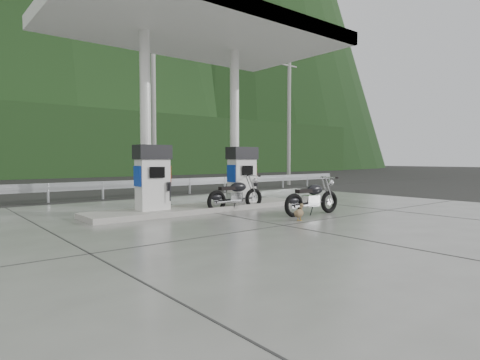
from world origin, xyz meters
TOP-DOWN VIEW (x-y plane):
  - ground at (0.00, 0.00)m, footprint 160.00×160.00m
  - forecourt_apron at (0.00, 0.00)m, footprint 18.00×14.00m
  - pump_island at (0.00, 2.50)m, footprint 7.00×1.40m
  - gas_pump_left at (-1.60, 2.50)m, footprint 0.95×0.55m
  - gas_pump_right at (1.60, 2.50)m, footprint 0.95×0.55m
  - canopy_column_left at (-1.60, 2.90)m, footprint 0.30×0.30m
  - canopy_column_right at (1.60, 2.90)m, footprint 0.30×0.30m
  - canopy_roof at (0.00, 2.50)m, footprint 8.50×5.00m
  - guardrail at (0.00, 8.00)m, footprint 26.00×0.16m
  - road at (0.00, 11.50)m, footprint 60.00×7.00m
  - utility_pole_b at (2.00, 9.50)m, footprint 0.22×0.22m
  - utility_pole_c at (11.00, 9.50)m, footprint 0.22×0.22m
  - tree_band at (0.00, 30.00)m, footprint 80.00×6.00m
  - motorcycle_left at (1.93, -0.20)m, footprint 1.96×0.69m
  - motorcycle_right at (0.87, 1.92)m, footprint 1.95×0.63m
  - duck at (0.83, -0.73)m, footprint 0.51×0.32m

SIDE VIEW (x-z plane):
  - ground at x=0.00m, z-range 0.00..0.00m
  - road at x=0.00m, z-range 0.00..0.01m
  - forecourt_apron at x=0.00m, z-range 0.00..0.02m
  - pump_island at x=0.00m, z-range 0.02..0.17m
  - duck at x=0.83m, z-range 0.02..0.38m
  - motorcycle_left at x=1.93m, z-range 0.02..0.94m
  - motorcycle_right at x=0.87m, z-range 0.02..0.94m
  - guardrail at x=0.00m, z-range 0.00..1.42m
  - gas_pump_left at x=-1.60m, z-range 0.17..1.97m
  - gas_pump_right at x=1.60m, z-range 0.17..1.97m
  - canopy_column_left at x=-1.60m, z-range 0.17..5.17m
  - canopy_column_right at x=1.60m, z-range 0.17..5.17m
  - tree_band at x=0.00m, z-range 0.00..6.00m
  - utility_pole_b at x=2.00m, z-range 0.00..8.00m
  - utility_pole_c at x=11.00m, z-range 0.00..8.00m
  - canopy_roof at x=0.00m, z-range 5.17..5.57m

